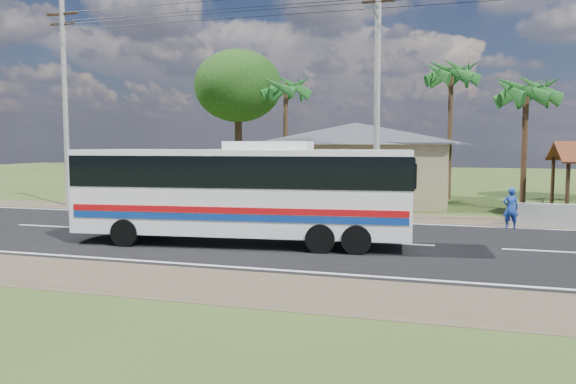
{
  "coord_description": "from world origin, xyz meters",
  "views": [
    {
      "loc": [
        6.27,
        -18.16,
        3.26
      ],
      "look_at": [
        0.59,
        1.0,
        1.52
      ],
      "focal_mm": 35.0,
      "sensor_mm": 36.0,
      "label": 1
    }
  ],
  "objects": [
    {
      "name": "utility_poles",
      "position": [
        2.67,
        6.49,
        5.77
      ],
      "size": [
        32.8,
        2.22,
        11.0
      ],
      "color": "#9E9E99",
      "rests_on": "ground"
    },
    {
      "name": "ground",
      "position": [
        0.0,
        0.0,
        0.0
      ],
      "size": [
        120.0,
        120.0,
        0.0
      ],
      "primitive_type": "plane",
      "color": "#2C4117",
      "rests_on": "ground"
    },
    {
      "name": "palm_far",
      "position": [
        -4.0,
        16.0,
        6.68
      ],
      "size": [
        2.8,
        2.8,
        7.7
      ],
      "color": "#47301E",
      "rests_on": "ground"
    },
    {
      "name": "coach_bus",
      "position": [
        -0.21,
        -1.45,
        1.9
      ],
      "size": [
        10.86,
        3.41,
        3.32
      ],
      "rotation": [
        0.0,
        0.0,
        0.11
      ],
      "color": "white",
      "rests_on": "ground"
    },
    {
      "name": "palm_near",
      "position": [
        9.5,
        11.0,
        5.71
      ],
      "size": [
        2.8,
        2.8,
        6.7
      ],
      "color": "#47301E",
      "rests_on": "ground"
    },
    {
      "name": "palm_mid",
      "position": [
        6.0,
        15.5,
        7.16
      ],
      "size": [
        2.8,
        2.8,
        8.2
      ],
      "color": "#47301E",
      "rests_on": "ground"
    },
    {
      "name": "road",
      "position": [
        0.0,
        0.0,
        0.01
      ],
      "size": [
        120.0,
        16.0,
        0.03
      ],
      "color": "black",
      "rests_on": "ground"
    },
    {
      "name": "motorcycle",
      "position": [
        9.29,
        6.66,
        0.51
      ],
      "size": [
        2.05,
        1.34,
        1.02
      ],
      "primitive_type": "imported",
      "rotation": [
        0.0,
        0.0,
        1.2
      ],
      "color": "black",
      "rests_on": "ground"
    },
    {
      "name": "person",
      "position": [
        8.38,
        4.55,
        0.79
      ],
      "size": [
        0.62,
        0.45,
        1.58
      ],
      "primitive_type": "imported",
      "rotation": [
        0.0,
        0.0,
        3.28
      ],
      "color": "navy",
      "rests_on": "ground"
    },
    {
      "name": "tree_behind_house",
      "position": [
        -8.0,
        18.0,
        7.12
      ],
      "size": [
        6.0,
        6.0,
        9.61
      ],
      "color": "#47301E",
      "rests_on": "ground"
    },
    {
      "name": "house",
      "position": [
        1.0,
        13.0,
        2.64
      ],
      "size": [
        12.4,
        10.0,
        5.0
      ],
      "color": "tan",
      "rests_on": "ground"
    }
  ]
}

